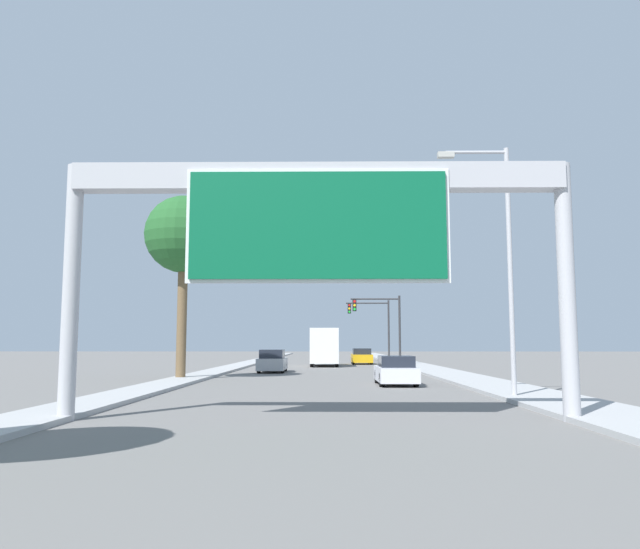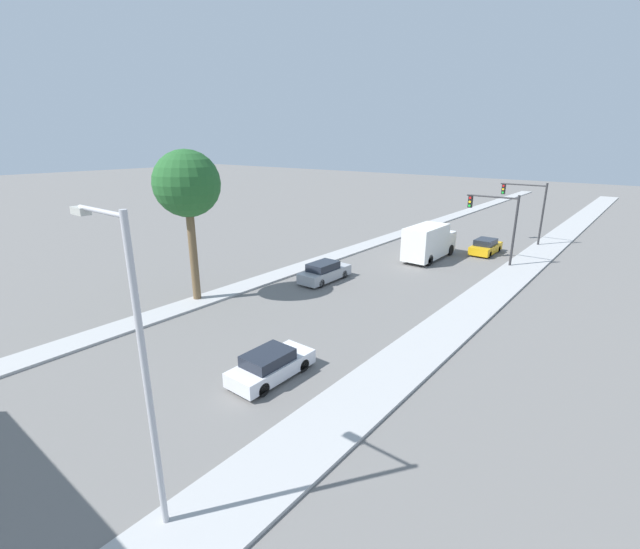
# 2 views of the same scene
# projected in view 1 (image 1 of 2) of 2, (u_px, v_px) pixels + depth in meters

# --- Properties ---
(sidewalk_right) EXTENTS (3.00, 120.00, 0.15)m
(sidewalk_right) POSITION_uv_depth(u_px,v_px,m) (409.00, 364.00, 57.49)
(sidewalk_right) COLOR #A8A8A8
(sidewalk_right) RESTS_ON ground
(median_strip_left) EXTENTS (2.00, 120.00, 0.15)m
(median_strip_left) POSITION_uv_depth(u_px,v_px,m) (246.00, 364.00, 57.66)
(median_strip_left) COLOR #A8A8A8
(median_strip_left) RESTS_ON ground
(sign_gantry) EXTENTS (13.33, 0.73, 6.69)m
(sign_gantry) POSITION_uv_depth(u_px,v_px,m) (318.00, 217.00, 16.28)
(sign_gantry) COLOR #B2B2B7
(sign_gantry) RESTS_ON ground
(car_mid_center) EXTENTS (1.77, 4.30, 1.38)m
(car_mid_center) POSITION_uv_depth(u_px,v_px,m) (396.00, 371.00, 29.61)
(car_mid_center) COLOR silver
(car_mid_center) RESTS_ON ground
(car_far_right) EXTENTS (1.78, 4.75, 1.54)m
(car_far_right) POSITION_uv_depth(u_px,v_px,m) (272.00, 362.00, 42.52)
(car_far_right) COLOR #A5A8AD
(car_far_right) RESTS_ON ground
(car_far_left) EXTENTS (1.88, 4.39, 1.48)m
(car_far_left) POSITION_uv_depth(u_px,v_px,m) (362.00, 357.00, 58.88)
(car_far_left) COLOR gold
(car_far_left) RESTS_ON ground
(truck_box_primary) EXTENTS (2.37, 7.02, 3.21)m
(truck_box_primary) POSITION_uv_depth(u_px,v_px,m) (324.00, 347.00, 53.66)
(truck_box_primary) COLOR white
(truck_box_primary) RESTS_ON ground
(traffic_light_near_intersection) EXTENTS (4.49, 0.32, 6.23)m
(traffic_light_near_intersection) POSITION_uv_depth(u_px,v_px,m) (384.00, 318.00, 55.98)
(traffic_light_near_intersection) COLOR #2D2D30
(traffic_light_near_intersection) RESTS_ON ground
(traffic_light_mid_block) EXTENTS (4.62, 0.32, 6.49)m
(traffic_light_mid_block) POSITION_uv_depth(u_px,v_px,m) (375.00, 320.00, 65.94)
(traffic_light_mid_block) COLOR #2D2D30
(traffic_light_mid_block) RESTS_ON ground
(palm_tree_background) EXTENTS (4.28, 4.28, 10.11)m
(palm_tree_background) POSITION_uv_depth(u_px,v_px,m) (184.00, 236.00, 34.50)
(palm_tree_background) COLOR brown
(palm_tree_background) RESTS_ON ground
(street_lamp_right) EXTENTS (2.62, 0.28, 9.12)m
(street_lamp_right) POSITION_uv_depth(u_px,v_px,m) (501.00, 249.00, 22.53)
(street_lamp_right) COLOR #B2B2B7
(street_lamp_right) RESTS_ON ground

